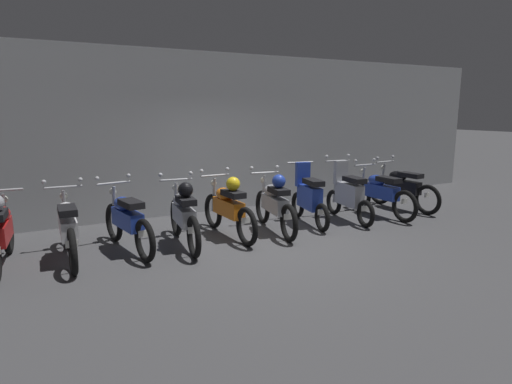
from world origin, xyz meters
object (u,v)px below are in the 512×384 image
(motorbike_slot_6, at_px, (309,197))
(motorbike_slot_7, at_px, (348,194))
(motorbike_slot_8, at_px, (381,192))
(motorbike_slot_5, at_px, (275,203))
(motorbike_slot_1, at_px, (68,228))
(motorbike_slot_9, at_px, (402,187))
(motorbike_slot_3, at_px, (184,214))
(motorbike_slot_2, at_px, (127,220))
(motorbike_slot_0, at_px, (0,231))
(motorbike_slot_4, at_px, (228,207))

(motorbike_slot_6, bearing_deg, motorbike_slot_7, -9.26)
(motorbike_slot_7, height_order, motorbike_slot_8, motorbike_slot_7)
(motorbike_slot_5, distance_m, motorbike_slot_8, 2.59)
(motorbike_slot_1, distance_m, motorbike_slot_8, 6.05)
(motorbike_slot_5, height_order, motorbike_slot_9, same)
(motorbike_slot_6, bearing_deg, motorbike_slot_3, -175.86)
(motorbike_slot_2, xyz_separation_m, motorbike_slot_9, (6.05, 0.09, 0.00))
(motorbike_slot_0, height_order, motorbike_slot_7, motorbike_slot_7)
(motorbike_slot_1, bearing_deg, motorbike_slot_0, 171.74)
(motorbike_slot_1, xyz_separation_m, motorbike_slot_2, (0.86, 0.03, 0.00))
(motorbike_slot_5, relative_size, motorbike_slot_6, 1.16)
(motorbike_slot_9, bearing_deg, motorbike_slot_2, -179.18)
(motorbike_slot_0, distance_m, motorbike_slot_8, 6.92)
(motorbike_slot_1, xyz_separation_m, motorbike_slot_3, (1.73, -0.14, 0.04))
(motorbike_slot_3, bearing_deg, motorbike_slot_6, 4.14)
(motorbike_slot_2, relative_size, motorbike_slot_5, 1.00)
(motorbike_slot_0, xyz_separation_m, motorbike_slot_9, (7.78, -0.01, -0.03))
(motorbike_slot_3, bearing_deg, motorbike_slot_1, 175.22)
(motorbike_slot_3, distance_m, motorbike_slot_9, 5.19)
(motorbike_slot_3, xyz_separation_m, motorbike_slot_4, (0.86, 0.14, 0.00))
(motorbike_slot_2, xyz_separation_m, motorbike_slot_8, (5.19, -0.14, 0.00))
(motorbike_slot_9, bearing_deg, motorbike_slot_8, -165.03)
(motorbike_slot_2, relative_size, motorbike_slot_7, 1.16)
(motorbike_slot_5, distance_m, motorbike_slot_9, 3.46)
(motorbike_slot_0, bearing_deg, motorbike_slot_6, -0.91)
(motorbike_slot_0, relative_size, motorbike_slot_6, 1.17)
(motorbike_slot_3, relative_size, motorbike_slot_8, 1.00)
(motorbike_slot_4, relative_size, motorbike_slot_5, 1.01)
(motorbike_slot_7, bearing_deg, motorbike_slot_8, -1.05)
(motorbike_slot_5, xyz_separation_m, motorbike_slot_8, (2.59, 0.01, -0.04))
(motorbike_slot_0, relative_size, motorbike_slot_5, 1.01)
(motorbike_slot_5, xyz_separation_m, motorbike_slot_6, (0.87, 0.17, -0.00))
(motorbike_slot_0, xyz_separation_m, motorbike_slot_8, (6.91, -0.24, -0.03))
(motorbike_slot_3, relative_size, motorbike_slot_4, 1.00)
(motorbike_slot_2, distance_m, motorbike_slot_5, 2.60)
(motorbike_slot_8, relative_size, motorbike_slot_9, 1.00)
(motorbike_slot_5, bearing_deg, motorbike_slot_9, 4.05)
(motorbike_slot_4, bearing_deg, motorbike_slot_7, -2.14)
(motorbike_slot_4, xyz_separation_m, motorbike_slot_5, (0.87, -0.13, 0.00))
(motorbike_slot_2, xyz_separation_m, motorbike_slot_7, (4.33, -0.13, 0.04))
(motorbike_slot_3, distance_m, motorbike_slot_7, 3.46)
(motorbike_slot_5, distance_m, motorbike_slot_7, 1.73)
(motorbike_slot_1, height_order, motorbike_slot_9, same)
(motorbike_slot_2, relative_size, motorbike_slot_4, 0.99)
(motorbike_slot_1, xyz_separation_m, motorbike_slot_7, (5.19, -0.10, 0.04))
(motorbike_slot_5, bearing_deg, motorbike_slot_4, 171.69)
(motorbike_slot_9, bearing_deg, motorbike_slot_6, -178.36)
(motorbike_slot_3, bearing_deg, motorbike_slot_5, 0.59)
(motorbike_slot_4, relative_size, motorbike_slot_6, 1.17)
(motorbike_slot_2, distance_m, motorbike_slot_4, 1.73)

